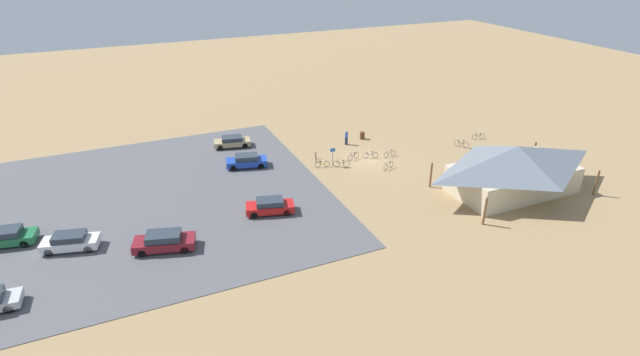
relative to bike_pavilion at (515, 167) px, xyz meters
The scene contains 22 objects.
ground 15.60m from the bike_pavilion, 53.00° to the right, with size 160.00×160.00×0.00m, color #9E7F56.
parking_lot_asphalt 34.85m from the bike_pavilion, 20.37° to the right, with size 32.54×31.53×0.05m, color #56565B.
bike_pavilion is the anchor object (origin of this frame).
trash_bin 19.55m from the bike_pavilion, 69.78° to the right, with size 0.60×0.60×0.90m, color brown.
lot_sign 18.37m from the bike_pavilion, 42.47° to the right, with size 0.56×0.08×2.20m.
bicycle_black_yard_front 11.67m from the bike_pavilion, 104.32° to the right, with size 1.14×1.35×0.93m.
bicycle_green_edge_north 14.06m from the bike_pavilion, 117.40° to the right, with size 1.60×0.60×0.80m.
bicycle_blue_by_bin 15.48m from the bike_pavilion, 55.48° to the right, with size 1.71×0.63×0.79m.
bicycle_purple_mid_cluster 16.98m from the bike_pavilion, 50.92° to the right, with size 1.63×0.64×0.89m.
bicycle_yellow_near_sign 19.46m from the bike_pavilion, 40.68° to the right, with size 1.63×0.49×0.76m.
bicycle_teal_lone_west 17.51m from the bike_pavilion, 42.72° to the right, with size 1.63×0.86×0.85m.
bicycle_orange_yard_left 20.68m from the bike_pavilion, 44.73° to the right, with size 0.70×1.66×0.79m.
bicycle_silver_yard_center 13.86m from the bike_pavilion, 61.61° to the right, with size 1.66×0.48×0.80m.
bicycle_white_lone_east 12.69m from the bike_pavilion, 48.17° to the right, with size 1.59×0.74×0.80m.
bicycle_red_back_row 9.28m from the bike_pavilion, 104.36° to the right, with size 1.12×1.37×0.80m.
car_blue_mid_lot 27.33m from the bike_pavilion, 35.73° to the right, with size 4.62×2.77×1.38m.
car_tan_second_row 31.36m from the bike_pavilion, 45.08° to the right, with size 4.50×2.61×1.27m.
car_red_back_corner 23.74m from the bike_pavilion, 13.20° to the right, with size 4.59×2.81×1.36m.
car_maroon_inner_stall 32.80m from the bike_pavilion, ahead, with size 5.10×3.09×1.48m.
car_white_far_end 39.96m from the bike_pavilion, ahead, with size 4.58×2.74×1.39m.
car_green_near_entry 45.30m from the bike_pavilion, 11.75° to the right, with size 5.02×2.69×1.39m.
visitor_by_pavilion 19.82m from the bike_pavilion, 61.77° to the right, with size 0.37×0.36×1.79m.
Camera 1 is at (25.33, 44.06, 22.41)m, focal length 27.66 mm.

